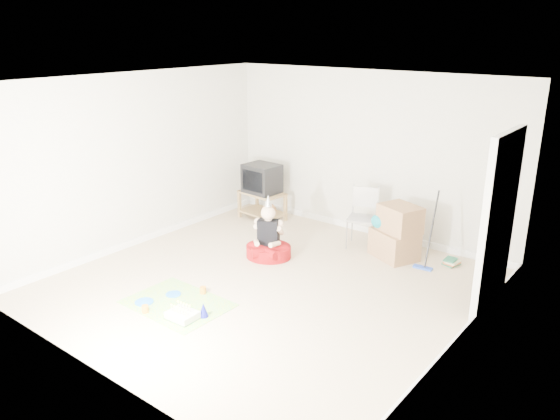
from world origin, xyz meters
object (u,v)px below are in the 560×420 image
Objects in this scene: crt_tv at (262,178)px; folding_chair at (362,219)px; seated_woman at (268,244)px; birthday_cake at (182,316)px; cardboard_boxes at (396,233)px; tv_stand at (262,203)px.

folding_chair is at bearing 1.98° from crt_tv.
seated_woman is 2.80× the size of birthday_cake.
seated_woman is (-0.85, -1.20, -0.25)m from folding_chair.
folding_chair is 0.61m from cardboard_boxes.
tv_stand is 2.44× the size of birthday_cake.
folding_chair reaches higher than tv_stand.
folding_chair is at bearing -1.52° from tv_stand.
birthday_cake is at bearing -64.97° from tv_stand.
crt_tv is 1.79m from seated_woman.
seated_woman is (1.16, -1.25, -0.08)m from tv_stand.
seated_woman is (1.16, -1.25, -0.53)m from crt_tv.
seated_woman reaches higher than folding_chair.
folding_chair is 2.75× the size of birthday_cake.
tv_stand is 0.45m from crt_tv.
cardboard_boxes is (2.62, -0.13, -0.35)m from crt_tv.
tv_stand is 0.87× the size of seated_woman.
birthday_cake is at bearing -61.47° from crt_tv.
crt_tv is at bearing 132.89° from seated_woman.
folding_chair is 0.98× the size of seated_woman.
birthday_cake is (1.52, -3.26, -0.24)m from tv_stand.
folding_chair is 1.49m from seated_woman.
birthday_cake is at bearing -79.92° from seated_woman.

